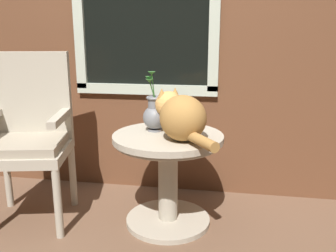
{
  "coord_description": "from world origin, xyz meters",
  "views": [
    {
      "loc": [
        0.5,
        -1.68,
        1.11
      ],
      "look_at": [
        0.16,
        0.27,
        0.61
      ],
      "focal_mm": 38.53,
      "sensor_mm": 36.0,
      "label": 1
    }
  ],
  "objects_px": {
    "pewter_vase_with_ivy": "(154,114)",
    "cat": "(181,116)",
    "wicker_side_table": "(168,164)",
    "wicker_chair": "(29,131)"
  },
  "relations": [
    {
      "from": "pewter_vase_with_ivy",
      "to": "cat",
      "type": "bearing_deg",
      "value": -39.67
    },
    {
      "from": "wicker_side_table",
      "to": "pewter_vase_with_ivy",
      "type": "height_order",
      "value": "pewter_vase_with_ivy"
    },
    {
      "from": "wicker_side_table",
      "to": "wicker_chair",
      "type": "xyz_separation_m",
      "value": [
        -0.84,
        -0.04,
        0.17
      ]
    },
    {
      "from": "wicker_side_table",
      "to": "pewter_vase_with_ivy",
      "type": "relative_size",
      "value": 1.81
    },
    {
      "from": "wicker_chair",
      "to": "cat",
      "type": "xyz_separation_m",
      "value": [
        0.92,
        -0.03,
        0.13
      ]
    },
    {
      "from": "wicker_side_table",
      "to": "pewter_vase_with_ivy",
      "type": "xyz_separation_m",
      "value": [
        -0.09,
        0.07,
        0.28
      ]
    },
    {
      "from": "wicker_chair",
      "to": "pewter_vase_with_ivy",
      "type": "bearing_deg",
      "value": 8.38
    },
    {
      "from": "wicker_side_table",
      "to": "cat",
      "type": "xyz_separation_m",
      "value": [
        0.08,
        -0.08,
        0.31
      ]
    },
    {
      "from": "wicker_chair",
      "to": "pewter_vase_with_ivy",
      "type": "distance_m",
      "value": 0.76
    },
    {
      "from": "wicker_chair",
      "to": "cat",
      "type": "bearing_deg",
      "value": -2.17
    }
  ]
}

